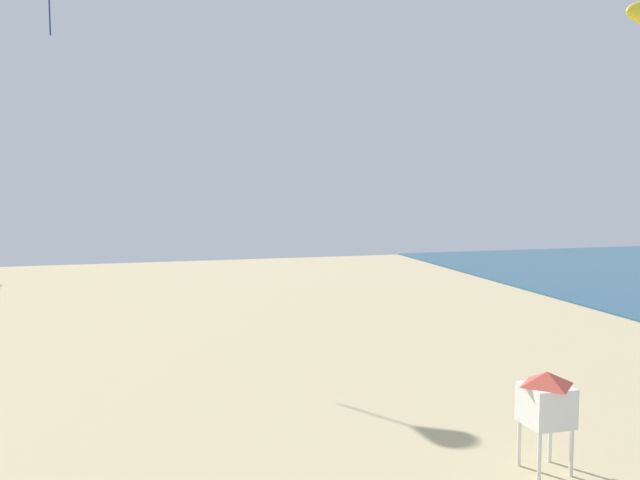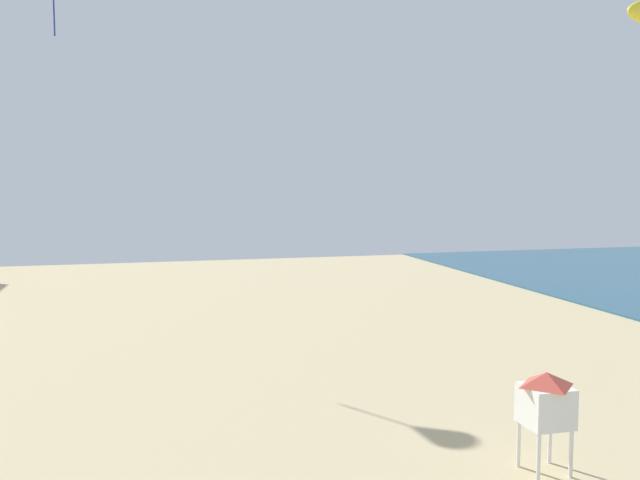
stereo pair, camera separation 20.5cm
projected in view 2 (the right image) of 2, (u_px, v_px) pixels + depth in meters
lifeguard_stand at (546, 400)px, 17.18m from camera, size 1.10×1.10×2.55m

